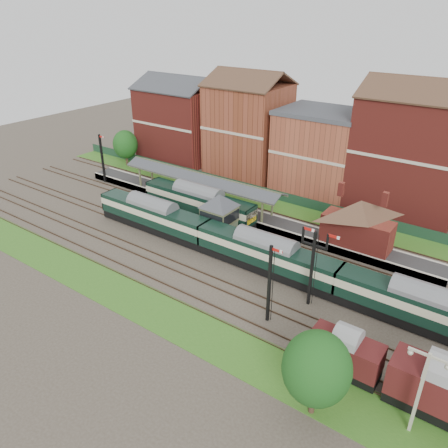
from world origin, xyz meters
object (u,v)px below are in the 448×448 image
Objects in this scene: signal_box at (219,215)px; semaphore_bracket at (313,264)px; dmu_train at (265,254)px; goods_van_a at (439,389)px; platform_railcar at (199,202)px.

semaphore_bracket is at bearing -20.92° from signal_box.
semaphore_bracket reaches higher than dmu_train.
goods_van_a is (27.96, -12.25, -0.88)m from signal_box.
platform_railcar reaches higher than dmu_train.
semaphore_bracket is 0.48× the size of platform_railcar.
semaphore_bracket reaches higher than signal_box.
platform_railcar is (-14.42, 6.50, 0.06)m from dmu_train.
dmu_train is at bearing -20.84° from signal_box.
goods_van_a is (12.92, -6.50, -2.32)m from semaphore_bracket.
signal_box is 0.73× the size of semaphore_bracket.
semaphore_bracket reaches higher than goods_van_a.
platform_railcar is (-5.89, 3.25, -0.87)m from signal_box.
goods_van_a is at bearing -23.66° from signal_box.
signal_box is 0.89× the size of goods_van_a.
signal_box is 0.35× the size of platform_railcar.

